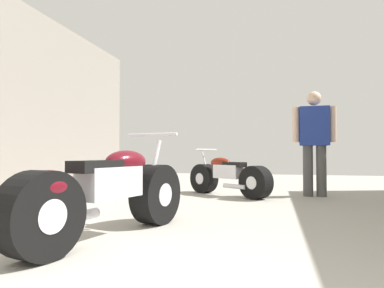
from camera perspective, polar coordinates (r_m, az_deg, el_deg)
The scene contains 4 objects.
ground_plane at distance 4.06m, azimuth 7.54°, elevation -11.85°, with size 16.75×16.75×0.00m, color #A8A399.
motorcycle_maroon_cruiser at distance 3.05m, azimuth -13.79°, elevation -7.98°, with size 0.81×1.99×0.93m.
motorcycle_black_naked at distance 6.00m, azimuth 6.13°, elevation -5.37°, with size 1.55×1.19×0.81m.
mechanic_in_blue at distance 6.24m, azimuth 19.48°, elevation 1.12°, with size 0.71×0.27×1.79m.
Camera 1 is at (0.42, -0.48, 0.72)m, focal length 32.41 mm.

